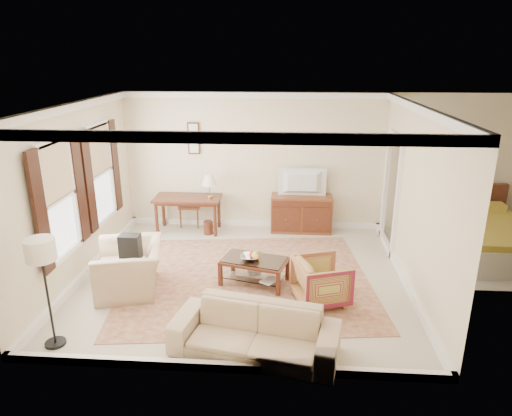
# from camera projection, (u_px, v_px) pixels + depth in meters

# --- Properties ---
(room_shell) EXTENTS (5.51, 5.01, 2.91)m
(room_shell) POSITION_uv_depth(u_px,v_px,m) (242.00, 133.00, 7.03)
(room_shell) COLOR beige
(room_shell) RESTS_ON ground
(annex_bedroom) EXTENTS (3.00, 2.70, 2.90)m
(annex_bedroom) POSITION_uv_depth(u_px,v_px,m) (488.00, 240.00, 8.51)
(annex_bedroom) COLOR beige
(annex_bedroom) RESTS_ON ground
(window_front) EXTENTS (0.12, 1.56, 1.80)m
(window_front) POSITION_uv_depth(u_px,v_px,m) (59.00, 200.00, 6.85)
(window_front) COLOR #CCB284
(window_front) RESTS_ON room_shell
(window_rear) EXTENTS (0.12, 1.56, 1.80)m
(window_rear) POSITION_uv_depth(u_px,v_px,m) (101.00, 173.00, 8.36)
(window_rear) COLOR #CCB284
(window_rear) RESTS_ON room_shell
(doorway) EXTENTS (0.10, 1.12, 2.25)m
(doorway) POSITION_uv_depth(u_px,v_px,m) (391.00, 195.00, 8.72)
(doorway) COLOR white
(doorway) RESTS_ON room_shell
(rug) EXTENTS (4.48, 3.96, 0.01)m
(rug) POSITION_uv_depth(u_px,v_px,m) (246.00, 279.00, 7.74)
(rug) COLOR maroon
(rug) RESTS_ON room_shell
(writing_desk) EXTENTS (1.39, 0.70, 0.76)m
(writing_desk) POSITION_uv_depth(u_px,v_px,m) (188.00, 202.00, 9.65)
(writing_desk) COLOR #532617
(writing_desk) RESTS_ON room_shell
(desk_chair) EXTENTS (0.46, 0.46, 1.05)m
(desk_chair) POSITION_uv_depth(u_px,v_px,m) (190.00, 203.00, 10.02)
(desk_chair) COLOR brown
(desk_chair) RESTS_ON room_shell
(desk_lamp) EXTENTS (0.32, 0.32, 0.50)m
(desk_lamp) POSITION_uv_depth(u_px,v_px,m) (210.00, 186.00, 9.50)
(desk_lamp) COLOR silver
(desk_lamp) RESTS_ON writing_desk
(framed_prints) EXTENTS (0.25, 0.04, 0.68)m
(framed_prints) POSITION_uv_depth(u_px,v_px,m) (194.00, 138.00, 9.62)
(framed_prints) COLOR #532617
(framed_prints) RESTS_ON room_shell
(sideboard) EXTENTS (1.28, 0.49, 0.79)m
(sideboard) POSITION_uv_depth(u_px,v_px,m) (301.00, 214.00, 9.73)
(sideboard) COLOR brown
(sideboard) RESTS_ON room_shell
(tv) EXTENTS (0.96, 0.55, 0.13)m
(tv) POSITION_uv_depth(u_px,v_px,m) (302.00, 174.00, 9.43)
(tv) COLOR black
(tv) RESTS_ON sideboard
(coffee_table) EXTENTS (1.17, 0.87, 0.44)m
(coffee_table) POSITION_uv_depth(u_px,v_px,m) (254.00, 265.00, 7.50)
(coffee_table) COLOR #532617
(coffee_table) RESTS_ON room_shell
(fruit_bowl) EXTENTS (0.42, 0.42, 0.10)m
(fruit_bowl) POSITION_uv_depth(u_px,v_px,m) (250.00, 257.00, 7.43)
(fruit_bowl) COLOR silver
(fruit_bowl) RESTS_ON coffee_table
(book_a) EXTENTS (0.28, 0.07, 0.38)m
(book_a) POSITION_uv_depth(u_px,v_px,m) (248.00, 270.00, 7.69)
(book_a) COLOR brown
(book_a) RESTS_ON coffee_table
(book_b) EXTENTS (0.23, 0.20, 0.38)m
(book_b) POSITION_uv_depth(u_px,v_px,m) (265.00, 278.00, 7.40)
(book_b) COLOR brown
(book_b) RESTS_ON coffee_table
(striped_armchair) EXTENTS (0.90, 0.93, 0.77)m
(striped_armchair) POSITION_uv_depth(u_px,v_px,m) (321.00, 279.00, 6.92)
(striped_armchair) COLOR maroon
(striped_armchair) RESTS_ON room_shell
(club_armchair) EXTENTS (1.02, 1.32, 1.02)m
(club_armchair) POSITION_uv_depth(u_px,v_px,m) (129.00, 261.00, 7.25)
(club_armchair) COLOR tan
(club_armchair) RESTS_ON room_shell
(backpack) EXTENTS (0.30, 0.37, 0.40)m
(backpack) POSITION_uv_depth(u_px,v_px,m) (130.00, 245.00, 7.20)
(backpack) COLOR black
(backpack) RESTS_ON club_armchair
(sofa) EXTENTS (2.18, 1.02, 0.82)m
(sofa) POSITION_uv_depth(u_px,v_px,m) (255.00, 325.00, 5.72)
(sofa) COLOR tan
(sofa) RESTS_ON room_shell
(floor_lamp) EXTENTS (0.37, 0.37, 1.50)m
(floor_lamp) POSITION_uv_depth(u_px,v_px,m) (41.00, 258.00, 5.61)
(floor_lamp) COLOR black
(floor_lamp) RESTS_ON room_shell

